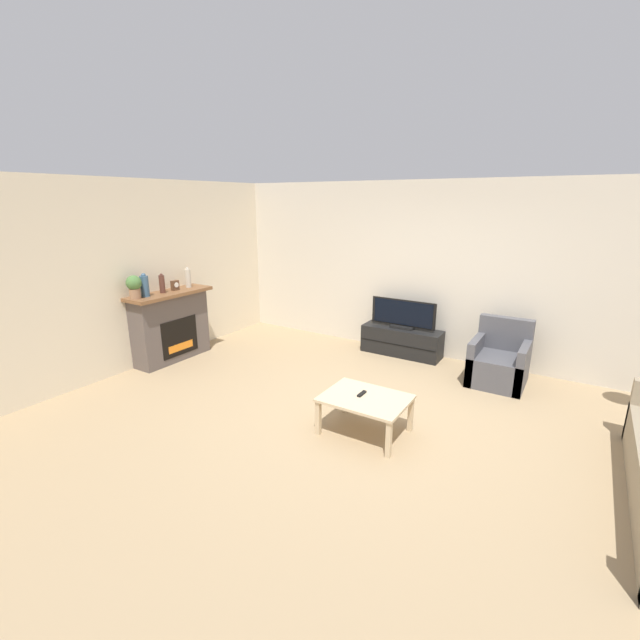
% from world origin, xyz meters
% --- Properties ---
extents(ground_plane, '(24.00, 24.00, 0.00)m').
position_xyz_m(ground_plane, '(0.00, 0.00, 0.00)').
color(ground_plane, '#9E8460').
extents(wall_back, '(12.00, 0.06, 2.70)m').
position_xyz_m(wall_back, '(0.00, 2.46, 1.35)').
color(wall_back, beige).
rests_on(wall_back, ground).
extents(wall_left, '(0.06, 12.00, 2.70)m').
position_xyz_m(wall_left, '(-3.61, 0.00, 1.35)').
color(wall_left, beige).
rests_on(wall_left, ground).
extents(fireplace, '(0.48, 1.31, 1.08)m').
position_xyz_m(fireplace, '(-3.39, 0.11, 0.55)').
color(fireplace, '#564C47').
rests_on(fireplace, ground).
extents(mantel_vase_left, '(0.12, 0.12, 0.34)m').
position_xyz_m(mantel_vase_left, '(-3.38, -0.28, 1.23)').
color(mantel_vase_left, '#385670').
rests_on(mantel_vase_left, fireplace).
extents(mantel_vase_centre_left, '(0.08, 0.08, 0.29)m').
position_xyz_m(mantel_vase_centre_left, '(-3.38, 0.01, 1.21)').
color(mantel_vase_centre_left, '#512D23').
rests_on(mantel_vase_centre_left, fireplace).
extents(mantel_vase_right, '(0.09, 0.09, 0.32)m').
position_xyz_m(mantel_vase_right, '(-3.38, 0.50, 1.23)').
color(mantel_vase_right, beige).
rests_on(mantel_vase_right, fireplace).
extents(mantel_clock, '(0.08, 0.11, 0.15)m').
position_xyz_m(mantel_clock, '(-3.38, 0.24, 1.15)').
color(mantel_clock, brown).
rests_on(mantel_clock, fireplace).
extents(potted_plant, '(0.21, 0.21, 0.33)m').
position_xyz_m(potted_plant, '(-3.38, -0.45, 1.26)').
color(potted_plant, '#936B4C').
rests_on(potted_plant, fireplace).
extents(tv_stand, '(1.26, 0.41, 0.44)m').
position_xyz_m(tv_stand, '(-0.45, 2.19, 0.22)').
color(tv_stand, black).
rests_on(tv_stand, ground).
extents(tv, '(1.05, 0.18, 0.46)m').
position_xyz_m(tv, '(-0.45, 2.19, 0.65)').
color(tv, black).
rests_on(tv, tv_stand).
extents(armchair, '(0.70, 0.76, 0.86)m').
position_xyz_m(armchair, '(1.08, 1.86, 0.28)').
color(armchair, '#4C4C51').
rests_on(armchair, ground).
extents(coffee_table, '(0.88, 0.67, 0.41)m').
position_xyz_m(coffee_table, '(0.12, -0.28, 0.36)').
color(coffee_table, '#CCB289').
rests_on(coffee_table, ground).
extents(remote, '(0.04, 0.15, 0.02)m').
position_xyz_m(remote, '(0.06, -0.25, 0.42)').
color(remote, black).
rests_on(remote, coffee_table).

